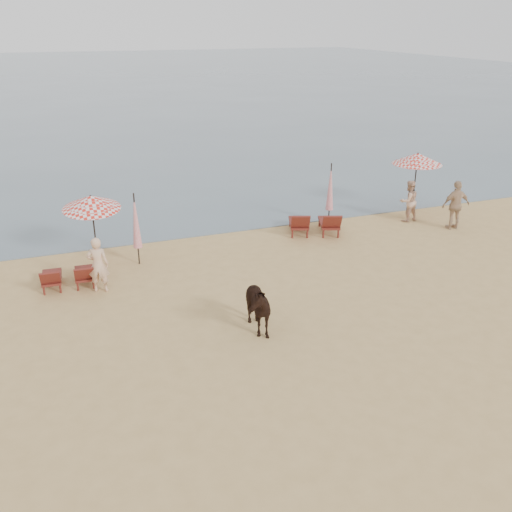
% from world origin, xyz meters
% --- Properties ---
extents(ground, '(120.00, 120.00, 0.00)m').
position_xyz_m(ground, '(0.00, 0.00, 0.00)').
color(ground, tan).
rests_on(ground, ground).
extents(sea, '(160.00, 140.00, 0.06)m').
position_xyz_m(sea, '(0.00, 80.00, 0.00)').
color(sea, '#51606B').
rests_on(sea, ground).
extents(lounger_cluster_left, '(1.59, 1.53, 0.54)m').
position_xyz_m(lounger_cluster_left, '(-5.24, 7.15, 0.38)').
color(lounger_cluster_left, maroon).
rests_on(lounger_cluster_left, ground).
extents(lounger_cluster_right, '(2.32, 2.27, 0.66)m').
position_xyz_m(lounger_cluster_right, '(3.73, 8.75, 0.45)').
color(lounger_cluster_right, maroon).
rests_on(lounger_cluster_right, ground).
extents(umbrella_open_left_b, '(1.87, 1.90, 2.38)m').
position_xyz_m(umbrella_open_left_b, '(-4.22, 8.93, 2.06)').
color(umbrella_open_left_b, black).
rests_on(umbrella_open_left_b, ground).
extents(umbrella_open_right, '(2.03, 2.03, 2.47)m').
position_xyz_m(umbrella_open_right, '(8.89, 9.92, 2.23)').
color(umbrella_open_right, black).
rests_on(umbrella_open_right, ground).
extents(umbrella_closed_left, '(0.30, 0.30, 2.43)m').
position_xyz_m(umbrella_closed_left, '(-2.95, 8.21, 1.50)').
color(umbrella_closed_left, black).
rests_on(umbrella_closed_left, ground).
extents(umbrella_closed_right, '(0.30, 0.30, 2.45)m').
position_xyz_m(umbrella_closed_right, '(4.78, 9.61, 1.50)').
color(umbrella_closed_right, black).
rests_on(umbrella_closed_right, ground).
extents(cow, '(0.79, 1.69, 1.42)m').
position_xyz_m(cow, '(-0.90, 2.80, 0.71)').
color(cow, black).
rests_on(cow, ground).
extents(beachgoer_left, '(0.71, 0.56, 1.70)m').
position_xyz_m(beachgoer_left, '(-4.37, 6.55, 0.85)').
color(beachgoer_left, '#D9AA88').
rests_on(beachgoer_left, ground).
extents(beachgoer_right_a, '(0.85, 0.69, 1.66)m').
position_xyz_m(beachgoer_right_a, '(7.89, 8.84, 0.83)').
color(beachgoer_right_a, tan).
rests_on(beachgoer_right_a, ground).
extents(beachgoer_right_b, '(1.16, 0.59, 1.90)m').
position_xyz_m(beachgoer_right_b, '(9.05, 7.44, 0.95)').
color(beachgoer_right_b, tan).
rests_on(beachgoer_right_b, ground).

